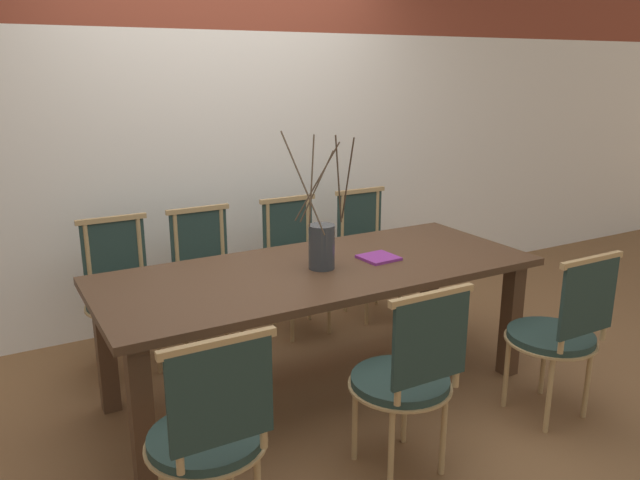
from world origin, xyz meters
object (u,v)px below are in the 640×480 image
object	(u,v)px
vase_centerpiece	(322,244)
chair_near_center	(560,330)
book_stack	(379,258)
dining_table	(320,284)
chair_far_center	(297,261)

from	to	relation	value
vase_centerpiece	chair_near_center	bearing A→B (deg)	-41.73
book_stack	dining_table	bearing A→B (deg)	174.97
chair_far_center	vase_centerpiece	size ratio (longest dim) A/B	1.25
chair_near_center	chair_far_center	world-z (taller)	same
chair_near_center	vase_centerpiece	bearing A→B (deg)	138.27
vase_centerpiece	chair_far_center	bearing A→B (deg)	70.94
chair_far_center	book_stack	world-z (taller)	chair_far_center
chair_near_center	book_stack	bearing A→B (deg)	124.78
chair_near_center	vase_centerpiece	size ratio (longest dim) A/B	1.25
dining_table	vase_centerpiece	bearing A→B (deg)	-91.48
dining_table	chair_near_center	size ratio (longest dim) A/B	2.59
chair_far_center	vase_centerpiece	xyz separation A→B (m)	(-0.29, -0.84, 0.37)
chair_far_center	book_stack	xyz separation A→B (m)	(0.06, -0.86, 0.25)
dining_table	vase_centerpiece	distance (m)	0.22
chair_near_center	chair_far_center	distance (m)	1.77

